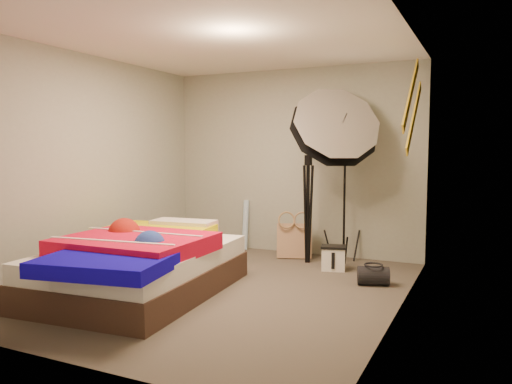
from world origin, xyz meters
The scene contains 15 objects.
floor centered at (0.00, 0.00, 0.00)m, with size 4.00×4.00×0.00m, color #524A3F.
ceiling centered at (0.00, 0.00, 2.50)m, with size 4.00×4.00×0.00m, color silver.
wall_back centered at (0.00, 2.00, 1.25)m, with size 3.50×3.50×0.00m, color #979D8C.
wall_front centered at (0.00, -2.00, 1.25)m, with size 3.50×3.50×0.00m, color #979D8C.
wall_left centered at (-1.75, 0.00, 1.25)m, with size 4.00×4.00×0.00m, color #979D8C.
wall_right centered at (1.75, 0.00, 1.25)m, with size 4.00×4.00×0.00m, color #979D8C.
tote_bag centered at (0.15, 1.67, 0.23)m, with size 0.45×0.14×0.45m, color tan.
wrapping_roll centered at (-0.68, 1.90, 0.35)m, with size 0.08×0.08×0.70m, color #619CCA.
camera_case centered at (0.81, 1.24, 0.13)m, with size 0.27×0.19×0.27m, color white.
duffel_bag centered at (1.37, 0.79, 0.10)m, with size 0.20×0.20×0.32m, color black.
wall_stripe_upper centered at (1.73, 0.60, 1.95)m, with size 0.02×1.10×0.10m, color gold.
wall_stripe_lower centered at (1.73, 0.85, 1.75)m, with size 0.02×1.10×0.10m, color gold.
bed centered at (-0.65, -0.48, 0.31)m, with size 1.68×2.34×0.61m.
photo_umbrella centered at (0.71, 1.51, 1.65)m, with size 1.12×1.27×2.29m.
camera_tripod centered at (0.40, 1.49, 0.77)m, with size 0.08×0.08×1.35m.
Camera 1 is at (2.45, -4.37, 1.43)m, focal length 35.00 mm.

